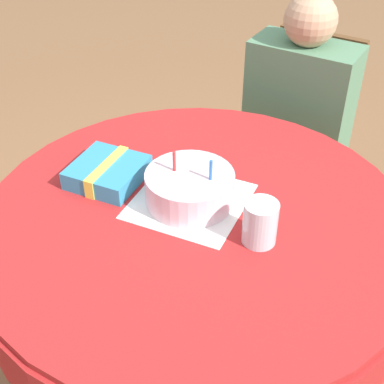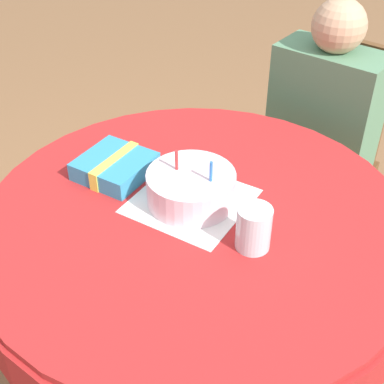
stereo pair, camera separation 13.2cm
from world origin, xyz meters
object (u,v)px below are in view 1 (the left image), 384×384
birthday_cake (190,188)px  chair (299,144)px  person (295,117)px  gift_box (108,172)px  drinking_glass (260,223)px

birthday_cake → chair: bearing=83.1°
person → gift_box: person is taller
chair → person: 0.18m
birthday_cake → gift_box: size_ratio=1.22×
gift_box → person: bearing=65.8°
person → birthday_cake: size_ratio=4.79×
person → birthday_cake: (-0.09, -0.73, 0.15)m
birthday_cake → drinking_glass: 0.22m
chair → drinking_glass: bearing=-76.2°
birthday_cake → drinking_glass: (0.21, -0.07, 0.01)m
person → drinking_glass: size_ratio=10.01×
drinking_glass → person: bearing=98.6°
person → drinking_glass: bearing=-74.7°
chair → person: person is taller
person → birthday_cake: 0.75m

